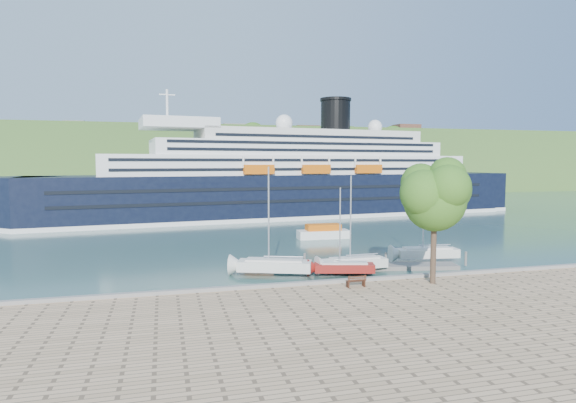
% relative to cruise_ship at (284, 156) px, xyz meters
% --- Properties ---
extents(ground, '(400.00, 400.00, 0.00)m').
position_rel_cruise_ship_xyz_m(ground, '(-8.52, -59.32, -12.65)').
color(ground, '#2C4F4C').
rests_on(ground, ground).
extents(far_hillside, '(400.00, 50.00, 24.00)m').
position_rel_cruise_ship_xyz_m(far_hillside, '(-8.52, 85.68, -0.65)').
color(far_hillside, '#2F5421').
rests_on(far_hillside, ground).
extents(quay_coping, '(220.00, 0.50, 0.30)m').
position_rel_cruise_ship_xyz_m(quay_coping, '(-8.52, -59.52, -11.50)').
color(quay_coping, slate).
rests_on(quay_coping, promenade).
extents(cruise_ship, '(113.76, 28.66, 25.30)m').
position_rel_cruise_ship_xyz_m(cruise_ship, '(0.00, 0.00, 0.00)').
color(cruise_ship, black).
rests_on(cruise_ship, ground).
extents(park_bench, '(1.71, 0.71, 1.09)m').
position_rel_cruise_ship_xyz_m(park_bench, '(-9.37, -61.24, -11.10)').
color(park_bench, '#452313').
rests_on(park_bench, promenade).
extents(promenade_tree, '(7.01, 7.01, 11.61)m').
position_rel_cruise_ship_xyz_m(promenade_tree, '(-2.48, -61.70, -5.84)').
color(promenade_tree, '#32631A').
rests_on(promenade_tree, promenade).
extents(floating_pontoon, '(19.71, 6.31, 0.44)m').
position_rel_cruise_ship_xyz_m(floating_pontoon, '(-3.91, -50.92, -12.43)').
color(floating_pontoon, slate).
rests_on(floating_pontoon, ground).
extents(sailboat_white_near, '(8.34, 4.97, 10.42)m').
position_rel_cruise_ship_xyz_m(sailboat_white_near, '(-14.12, -51.80, -7.44)').
color(sailboat_white_near, silver).
rests_on(sailboat_white_near, ground).
extents(sailboat_red, '(6.79, 3.48, 8.45)m').
position_rel_cruise_ship_xyz_m(sailboat_red, '(-7.36, -53.47, -8.42)').
color(sailboat_red, maroon).
rests_on(sailboat_red, ground).
extents(sailboat_white_far, '(7.97, 3.15, 10.01)m').
position_rel_cruise_ship_xyz_m(sailboat_white_far, '(4.41, -49.28, -7.64)').
color(sailboat_white_far, silver).
rests_on(sailboat_white_far, ground).
extents(tender_launch, '(7.86, 2.99, 2.14)m').
position_rel_cruise_ship_xyz_m(tender_launch, '(-1.55, -29.92, -11.58)').
color(tender_launch, '#D15A0C').
rests_on(tender_launch, ground).
extents(sailboat_extra, '(7.48, 2.38, 9.55)m').
position_rel_cruise_ship_xyz_m(sailboat_extra, '(-5.72, -52.23, -7.87)').
color(sailboat_extra, silver).
rests_on(sailboat_extra, ground).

